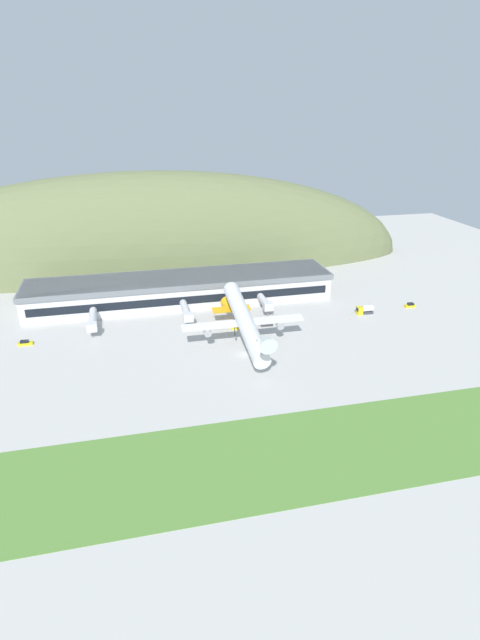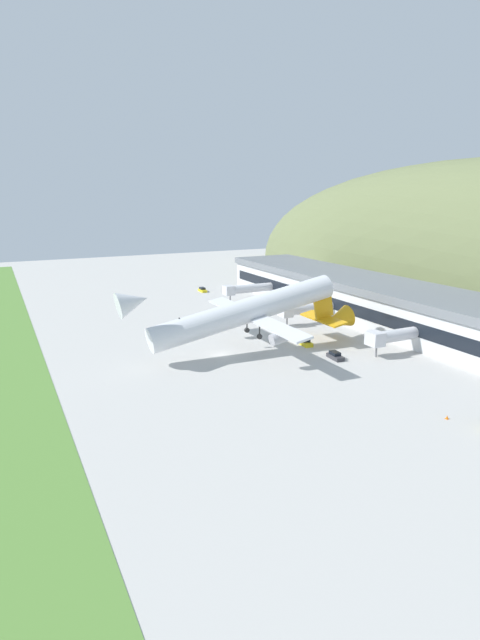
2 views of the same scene
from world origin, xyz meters
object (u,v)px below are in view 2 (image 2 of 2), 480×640
service_car_0 (335,356)px  jetway_0 (246,289)px  service_car_3 (305,342)px  traffic_cone_0 (447,417)px  jetway_2 (390,336)px  service_car_1 (202,290)px  cargo_airplane (249,312)px  terminal_building (365,295)px  jetway_1 (304,309)px

service_car_0 → jetway_0: bearing=170.9°
service_car_3 → traffic_cone_0: (40.98, -1.99, -0.38)m
jetway_2 → service_car_1: bearing=-174.2°
cargo_airplane → service_car_3: cargo_airplane is taller
terminal_building → service_car_3: (15.36, -29.23, -5.32)m
terminal_building → service_car_0: bearing=-48.1°
jetway_2 → service_car_0: bearing=-103.4°
terminal_building → cargo_airplane: (14.58, -42.99, 2.83)m
jetway_1 → service_car_3: jetway_1 is taller
terminal_building → service_car_1: 59.79m
terminal_building → jetway_2: terminal_building is taller
jetway_0 → traffic_cone_0: bearing=-7.4°
jetway_2 → traffic_cone_0: size_ratio=21.05×
jetway_0 → terminal_building: bearing=31.1°
service_car_0 → service_car_3: 10.68m
traffic_cone_0 → terminal_building: bearing=151.0°
cargo_airplane → service_car_0: (11.46, 13.93, -8.19)m
jetway_2 → service_car_1: jetway_2 is taller
jetway_0 → cargo_airplane: bearing=-26.3°
service_car_0 → terminal_building: bearing=131.9°
jetway_1 → service_car_0: size_ratio=3.57×
jetway_2 → service_car_1: (-82.50, -8.35, -3.37)m
terminal_building → service_car_1: size_ratio=25.17×
terminal_building → service_car_0: terminal_building is taller
jetway_0 → service_car_3: 49.07m
service_car_1 → service_car_3: service_car_3 is taller
jetway_0 → service_car_1: jetway_0 is taller
service_car_3 → jetway_0: bearing=168.7°
jetway_2 → cargo_airplane: cargo_airplane is taller
jetway_1 → jetway_2: size_ratio=1.28×
jetway_2 → traffic_cone_0: jetway_2 is taller
terminal_building → jetway_1: size_ratio=7.48×
jetway_2 → service_car_3: 18.22m
terminal_building → service_car_3: terminal_building is taller
cargo_airplane → traffic_cone_0: 44.22m
terminal_building → jetway_1: 19.31m
service_car_1 → jetway_0: bearing=16.1°
jetway_1 → jetway_2: same height
terminal_building → cargo_airplane: size_ratio=2.16×
jetway_1 → service_car_0: (26.73, -9.87, -3.37)m
jetway_1 → traffic_cone_0: 58.41m
jetway_1 → jetway_2: (29.51, 1.79, -0.00)m
cargo_airplane → jetway_1: bearing=122.7°
terminal_building → jetway_0: bearing=-148.9°
terminal_building → jetway_0: 38.17m
terminal_building → traffic_cone_0: 64.66m
cargo_airplane → service_car_1: (-68.27, 17.24, -8.19)m
jetway_0 → cargo_airplane: (47.23, -23.32, 4.82)m
service_car_3 → jetway_1: bearing=148.0°
jetway_0 → service_car_3: bearing=-11.3°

